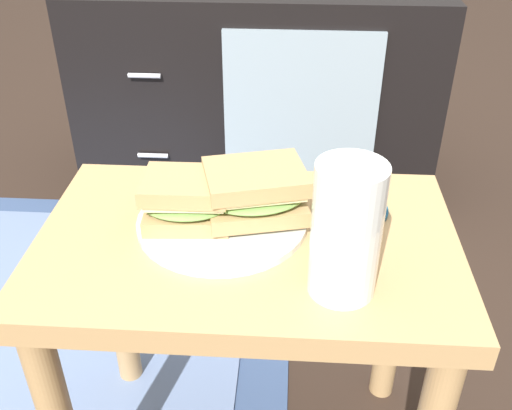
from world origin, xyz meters
TOP-DOWN VIEW (x-y plane):
  - side_table at (0.00, 0.00)m, footprint 0.56×0.36m
  - tv_cabinet at (-0.04, 0.95)m, footprint 0.96×0.46m
  - area_rug at (-0.49, 0.35)m, footprint 1.10×0.84m
  - plate at (-0.04, 0.03)m, footprint 0.23×0.23m
  - sandwich_front at (-0.08, 0.02)m, footprint 0.13×0.10m
  - sandwich_back at (0.01, 0.03)m, footprint 0.16×0.14m
  - beer_glass at (0.12, -0.10)m, footprint 0.08×0.08m
  - coaster at (0.15, 0.07)m, footprint 0.10×0.10m

SIDE VIEW (x-z plane):
  - area_rug at x=-0.49m, z-range 0.00..0.01m
  - tv_cabinet at x=-0.04m, z-range 0.00..0.58m
  - side_table at x=0.00m, z-range 0.14..0.60m
  - coaster at x=0.15m, z-range 0.46..0.47m
  - plate at x=-0.04m, z-range 0.46..0.47m
  - sandwich_front at x=-0.08m, z-range 0.47..0.54m
  - sandwich_back at x=0.01m, z-range 0.48..0.54m
  - beer_glass at x=0.12m, z-range 0.46..0.62m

